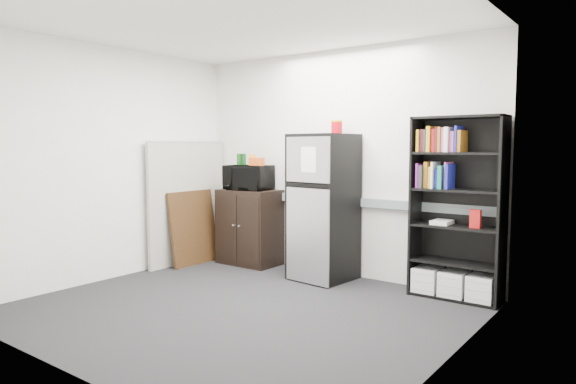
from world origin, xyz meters
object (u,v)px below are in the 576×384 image
object	(u,v)px
microwave	(248,178)
cabinet	(249,227)
bookshelf	(457,210)
refrigerator	(323,207)
cubicle_partition	(188,202)

from	to	relation	value
microwave	cabinet	bearing A→B (deg)	81.33
bookshelf	refrigerator	xyz separation A→B (m)	(-1.51, -0.14, -0.07)
bookshelf	refrigerator	size ratio (longest dim) A/B	1.09
cubicle_partition	microwave	bearing A→B (deg)	29.39
microwave	refrigerator	distance (m)	1.24
microwave	refrigerator	xyz separation A→B (m)	(1.20, -0.06, -0.30)
cubicle_partition	bookshelf	bearing A→B (deg)	8.06
microwave	cubicle_partition	bearing A→B (deg)	-159.28
bookshelf	cubicle_partition	distance (m)	3.46
cabinet	microwave	bearing A→B (deg)	-90.00
cubicle_partition	refrigerator	size ratio (longest dim) A/B	0.96
bookshelf	microwave	world-z (taller)	bookshelf
cubicle_partition	cabinet	bearing A→B (deg)	30.34
bookshelf	microwave	distance (m)	2.72
microwave	refrigerator	bearing A→B (deg)	-11.73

